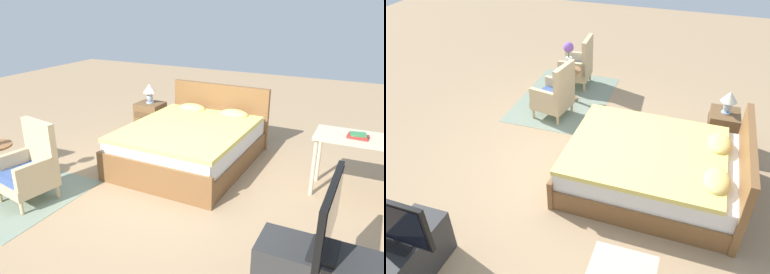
% 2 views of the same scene
% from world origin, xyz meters
% --- Properties ---
extents(ground_plane, '(16.00, 16.00, 0.00)m').
position_xyz_m(ground_plane, '(0.00, 0.00, 0.00)').
color(ground_plane, '#A38460').
extents(floor_rug, '(2.10, 1.50, 0.01)m').
position_xyz_m(floor_rug, '(-1.92, -0.88, 0.00)').
color(floor_rug, gray).
rests_on(floor_rug, ground_plane).
extents(bed, '(1.67, 2.14, 0.96)m').
position_xyz_m(bed, '(-0.10, 0.97, 0.30)').
color(bed, brown).
rests_on(bed, ground_plane).
extents(armchair_by_window_left, '(0.57, 0.57, 0.92)m').
position_xyz_m(armchair_by_window_left, '(-2.51, -0.82, 0.38)').
color(armchair_by_window_left, '#CCB284').
rests_on(armchair_by_window_left, floor_rug).
extents(armchair_by_window_right, '(0.62, 0.62, 0.92)m').
position_xyz_m(armchair_by_window_right, '(-1.33, -0.82, 0.38)').
color(armchair_by_window_right, '#CCB284').
rests_on(armchair_by_window_right, floor_rug).
extents(side_table, '(0.40, 0.40, 0.57)m').
position_xyz_m(side_table, '(-1.92, -0.79, 0.36)').
color(side_table, '#936038').
rests_on(side_table, ground_plane).
extents(flower_vase, '(0.17, 0.17, 0.48)m').
position_xyz_m(flower_vase, '(-1.92, -0.79, 0.86)').
color(flower_vase, silver).
rests_on(flower_vase, side_table).
extents(nightstand, '(0.44, 0.41, 0.55)m').
position_xyz_m(nightstand, '(-1.30, 1.74, 0.28)').
color(nightstand, brown).
rests_on(nightstand, ground_plane).
extents(table_lamp, '(0.22, 0.22, 0.33)m').
position_xyz_m(table_lamp, '(-1.30, 1.74, 0.77)').
color(table_lamp, '#9EADC6').
rests_on(table_lamp, nightstand).
extents(tv_stand, '(0.96, 0.40, 0.51)m').
position_xyz_m(tv_stand, '(1.97, -1.07, 0.26)').
color(tv_stand, '#2D2D2D').
rests_on(tv_stand, ground_plane).
extents(tv_flatscreen, '(0.21, 0.84, 0.56)m').
position_xyz_m(tv_flatscreen, '(1.97, -1.07, 0.81)').
color(tv_flatscreen, black).
rests_on(tv_flatscreen, tv_stand).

